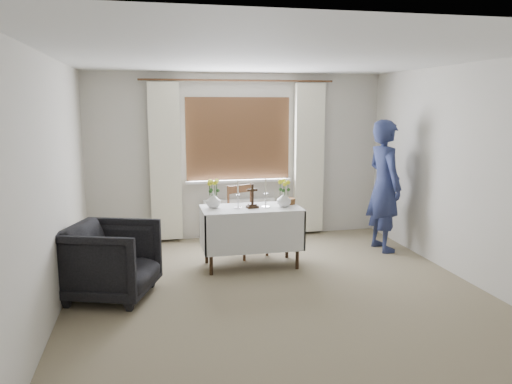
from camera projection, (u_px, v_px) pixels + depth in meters
ground at (279, 294)px, 5.41m from camera, size 5.00×5.00×0.00m
altar_table at (251, 237)px, 6.31m from camera, size 1.24×0.64×0.76m
wooden_chair at (248, 221)px, 6.76m from camera, size 0.58×0.58×0.95m
armchair at (111, 261)px, 5.28m from camera, size 1.11×1.10×0.80m
person at (384, 186)px, 6.95m from camera, size 0.49×0.70×1.83m
radiator at (239, 218)px, 7.69m from camera, size 1.10×0.10×0.60m
wooden_cross at (252, 196)px, 6.18m from camera, size 0.15×0.12×0.30m
candlestick_left at (238, 194)px, 6.16m from camera, size 0.10×0.10×0.35m
candlestick_right at (266, 193)px, 6.21m from camera, size 0.13×0.13×0.36m
flower_vase_left at (213, 200)px, 6.20m from camera, size 0.22×0.22×0.19m
flower_vase_right at (284, 199)px, 6.27m from camera, size 0.19×0.19×0.19m
wicker_basket at (288, 201)px, 6.46m from camera, size 0.26×0.26×0.07m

